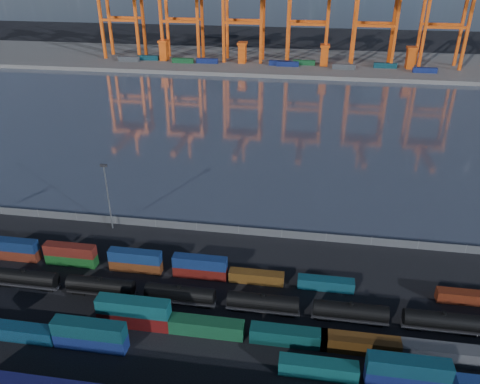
# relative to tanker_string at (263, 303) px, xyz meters

# --- Properties ---
(ground) EXTENTS (700.00, 700.00, 0.00)m
(ground) POSITION_rel_tanker_string_xyz_m (-8.42, -2.87, -2.07)
(ground) COLOR black
(ground) RESTS_ON ground
(harbor_water) EXTENTS (700.00, 700.00, 0.00)m
(harbor_water) POSITION_rel_tanker_string_xyz_m (-8.42, 102.13, -2.06)
(harbor_water) COLOR #343C4C
(harbor_water) RESTS_ON ground
(far_quay) EXTENTS (700.00, 70.00, 2.00)m
(far_quay) POSITION_rel_tanker_string_xyz_m (-8.42, 207.13, -1.07)
(far_quay) COLOR #514F4C
(far_quay) RESTS_ON ground
(container_row_south) EXTENTS (127.49, 2.49, 5.32)m
(container_row_south) POSITION_rel_tanker_string_xyz_m (-15.74, -12.83, 0.14)
(container_row_south) COLOR #3B3D40
(container_row_south) RESTS_ON ground
(container_row_mid) EXTENTS (102.31, 2.62, 5.58)m
(container_row_mid) POSITION_rel_tanker_string_xyz_m (22.12, -6.82, -0.12)
(container_row_mid) COLOR #590E0D
(container_row_mid) RESTS_ON ground
(container_row_north) EXTENTS (139.92, 2.21, 4.72)m
(container_row_north) POSITION_rel_tanker_string_xyz_m (-19.61, 8.32, -0.17)
(container_row_north) COLOR navy
(container_row_north) RESTS_ON ground
(tanker_string) EXTENTS (106.44, 2.89, 4.13)m
(tanker_string) POSITION_rel_tanker_string_xyz_m (0.00, 0.00, 0.00)
(tanker_string) COLOR black
(tanker_string) RESTS_ON ground
(waterfront_fence) EXTENTS (160.12, 0.12, 2.20)m
(waterfront_fence) POSITION_rel_tanker_string_xyz_m (-8.42, 25.13, -1.07)
(waterfront_fence) COLOR #595B5E
(waterfront_fence) RESTS_ON ground
(yard_light_mast) EXTENTS (1.60, 0.40, 16.60)m
(yard_light_mast) POSITION_rel_tanker_string_xyz_m (-38.42, 23.13, 7.22)
(yard_light_mast) COLOR slate
(yard_light_mast) RESTS_ON ground
(quay_containers) EXTENTS (172.58, 10.99, 2.60)m
(quay_containers) POSITION_rel_tanker_string_xyz_m (-19.41, 192.60, 1.23)
(quay_containers) COLOR navy
(quay_containers) RESTS_ON far_quay
(straddle_carriers) EXTENTS (140.00, 7.00, 11.10)m
(straddle_carriers) POSITION_rel_tanker_string_xyz_m (-10.92, 197.13, 5.75)
(straddle_carriers) COLOR #EF5310
(straddle_carriers) RESTS_ON far_quay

